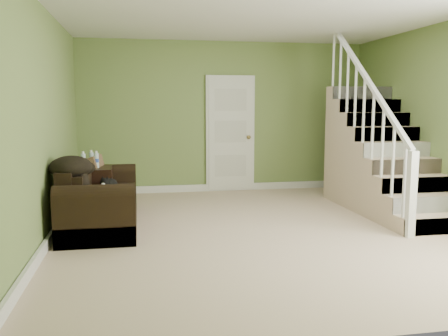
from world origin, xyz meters
name	(u,v)px	position (x,y,z in m)	size (l,w,h in m)	color
floor	(265,230)	(0.00, 0.00, 0.00)	(5.00, 5.50, 0.01)	#CCAE93
ceiling	(267,10)	(0.00, 0.00, 2.60)	(5.00, 5.50, 0.01)	white
wall_back	(224,117)	(0.00, 2.75, 1.30)	(5.00, 0.04, 2.60)	#758F4D
wall_front	(384,140)	(0.00, -2.75, 1.30)	(5.00, 0.04, 2.60)	#758F4D
wall_left	(45,125)	(-2.50, 0.00, 1.30)	(0.04, 5.50, 2.60)	#758F4D
baseboard_back	(225,187)	(0.00, 2.72, 0.06)	(5.00, 0.04, 0.12)	white
baseboard_left	(53,235)	(-2.47, 0.00, 0.06)	(0.04, 5.50, 0.12)	white
baseboard_right	(447,216)	(2.47, 0.00, 0.06)	(0.04, 5.50, 0.12)	white
door	(230,134)	(0.10, 2.71, 1.01)	(0.86, 0.12, 2.02)	white
staircase	(379,164)	(1.99, 0.97, 0.64)	(1.00, 2.51, 2.82)	#CCAE93
sofa	(98,203)	(-2.01, 0.55, 0.30)	(0.86, 1.98, 0.78)	black
side_table	(92,191)	(-2.14, 1.14, 0.34)	(0.57, 0.57, 0.90)	black
cat	(110,185)	(-1.86, 0.61, 0.51)	(0.26, 0.47, 0.22)	black
banana	(109,194)	(-1.85, 0.28, 0.45)	(0.06, 0.21, 0.06)	gold
throw_pillow	(98,172)	(-2.06, 1.24, 0.59)	(0.11, 0.44, 0.44)	#472E1C
throw_blanket	(71,167)	(-2.26, 0.12, 0.81)	(0.47, 0.62, 0.26)	black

